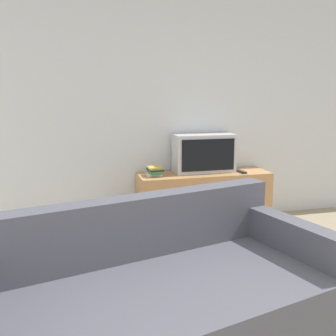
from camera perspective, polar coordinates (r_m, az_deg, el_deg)
name	(u,v)px	position (r m, az deg, el deg)	size (l,w,h in m)	color
wall_back	(160,111)	(4.47, -1.14, 8.32)	(9.00, 0.06, 2.60)	silver
tv_stand	(204,199)	(4.50, 5.22, -4.55)	(1.49, 0.44, 0.61)	tan
television	(204,153)	(4.46, 5.23, 2.18)	(0.68, 0.30, 0.43)	silver
couch	(161,309)	(2.38, -1.07, -19.76)	(2.22, 1.46, 0.87)	#474751
book_stack	(155,171)	(4.24, -1.97, -0.49)	(0.17, 0.22, 0.10)	silver
remote_on_stand	(241,171)	(4.50, 10.54, -0.49)	(0.06, 0.20, 0.02)	#2D2D2D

